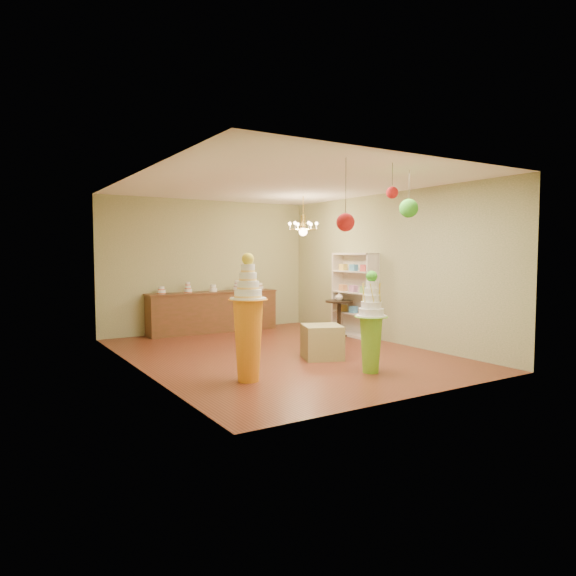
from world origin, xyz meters
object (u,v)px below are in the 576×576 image
round_table (339,313)px  pedestal_green (371,331)px  sideboard (213,311)px  pedestal_orange (248,329)px

round_table → pedestal_green: bearing=-119.6°
sideboard → pedestal_orange: bearing=-107.5°
pedestal_green → pedestal_orange: pedestal_orange is taller
pedestal_green → sideboard: 4.94m
sideboard → pedestal_green: bearing=-85.2°
sideboard → round_table: bearing=-42.7°
pedestal_orange → sideboard: size_ratio=0.59×
pedestal_orange → sideboard: (1.39, 4.39, -0.25)m
pedestal_orange → sideboard: pedestal_orange is taller
pedestal_green → round_table: (1.69, 2.98, -0.14)m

